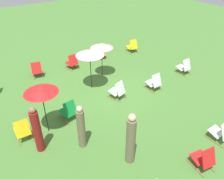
{
  "coord_description": "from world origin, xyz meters",
  "views": [
    {
      "loc": [
        4.58,
        8.21,
        5.84
      ],
      "look_at": [
        0.0,
        1.2,
        0.5
      ],
      "focal_mm": 36.66,
      "sensor_mm": 36.0,
      "label": 1
    }
  ],
  "objects": [
    {
      "name": "person_1",
      "position": [
        3.61,
        2.37,
        0.84
      ],
      "size": [
        0.39,
        0.39,
        1.76
      ],
      "rotation": [
        0.0,
        0.0,
        0.83
      ],
      "color": "maroon",
      "rests_on": "ground"
    },
    {
      "name": "umbrella_2",
      "position": [
        -0.75,
        -0.88,
        1.66
      ],
      "size": [
        1.12,
        1.12,
        1.77
      ],
      "color": "black",
      "rests_on": "ground"
    },
    {
      "name": "deckchair_8",
      "position": [
        -0.26,
        1.26,
        0.37
      ],
      "size": [
        0.68,
        0.87,
        0.83
      ],
      "rotation": [
        0.0,
        0.0,
        0.31
      ],
      "color": "olive",
      "rests_on": "ground"
    },
    {
      "name": "deckchair_6",
      "position": [
        3.94,
        1.53,
        0.37
      ],
      "size": [
        0.49,
        0.77,
        0.83
      ],
      "rotation": [
        0.0,
        0.0,
        -0.02
      ],
      "color": "olive",
      "rests_on": "ground"
    },
    {
      "name": "deckchair_4",
      "position": [
        -1.77,
        5.37,
        0.37
      ],
      "size": [
        0.51,
        0.78,
        0.83
      ],
      "rotation": [
        0.0,
        0.0,
        0.04
      ],
      "color": "olive",
      "rests_on": "ground"
    },
    {
      "name": "deckchair_2",
      "position": [
        2.15,
        1.4,
        0.37
      ],
      "size": [
        0.61,
        0.84,
        0.83
      ],
      "rotation": [
        0.0,
        0.0,
        0.19
      ],
      "color": "olive",
      "rests_on": "ground"
    },
    {
      "name": "person_2",
      "position": [
        2.35,
        2.97,
        0.79
      ],
      "size": [
        0.37,
        0.37,
        1.65
      ],
      "rotation": [
        0.0,
        0.0,
        3.75
      ],
      "color": "#72664C",
      "rests_on": "ground"
    },
    {
      "name": "deckchair_13",
      "position": [
        -2.1,
        1.6,
        0.37
      ],
      "size": [
        0.51,
        0.78,
        0.83
      ],
      "rotation": [
        0.0,
        0.0,
        0.05
      ],
      "color": "olive",
      "rests_on": "ground"
    },
    {
      "name": "deckchair_10",
      "position": [
        -3.97,
        -2.53,
        0.37
      ],
      "size": [
        0.51,
        0.78,
        0.83
      ],
      "rotation": [
        0.0,
        0.0,
        -0.05
      ],
      "color": "olive",
      "rests_on": "ground"
    },
    {
      "name": "ground_plane",
      "position": [
        0.0,
        0.0,
        0.0
      ],
      "size": [
        40.0,
        40.0,
        0.0
      ],
      "primitive_type": "plane",
      "color": "#477A33"
    },
    {
      "name": "umbrella_1",
      "position": [
        0.29,
        -0.15,
        1.8
      ],
      "size": [
        1.28,
        1.28,
        1.93
      ],
      "color": "black",
      "rests_on": "ground"
    },
    {
      "name": "deckchair_0",
      "position": [
        -1.79,
        -2.76,
        0.37
      ],
      "size": [
        0.68,
        0.87,
        0.83
      ],
      "rotation": [
        0.0,
        0.0,
        -0.29
      ],
      "color": "olive",
      "rests_on": "ground"
    },
    {
      "name": "deckchair_3",
      "position": [
        0.2,
        -2.5,
        0.37
      ],
      "size": [
        0.57,
        0.81,
        0.83
      ],
      "rotation": [
        0.0,
        0.0,
        0.12
      ],
      "color": "olive",
      "rests_on": "ground"
    },
    {
      "name": "deckchair_9",
      "position": [
        -0.3,
        5.8,
        0.37
      ],
      "size": [
        0.57,
        0.82,
        0.83
      ],
      "rotation": [
        0.0,
        0.0,
        -0.13
      ],
      "color": "olive",
      "rests_on": "ground"
    },
    {
      "name": "deckchair_11",
      "position": [
        2.11,
        -2.66,
        0.37
      ],
      "size": [
        0.6,
        0.83,
        0.83
      ],
      "rotation": [
        0.0,
        0.0,
        -0.18
      ],
      "color": "olive",
      "rests_on": "ground"
    },
    {
      "name": "deckchair_1",
      "position": [
        -4.51,
        1.25,
        0.37
      ],
      "size": [
        0.51,
        0.78,
        0.83
      ],
      "rotation": [
        0.0,
        0.0,
        0.05
      ],
      "color": "olive",
      "rests_on": "ground"
    },
    {
      "name": "umbrella_0",
      "position": [
        3.08,
        1.63,
        1.81
      ],
      "size": [
        1.17,
        1.17,
        1.94
      ],
      "color": "black",
      "rests_on": "ground"
    },
    {
      "name": "person_0",
      "position": [
        1.4,
        4.37,
        0.9
      ],
      "size": [
        0.29,
        0.29,
        1.87
      ],
      "rotation": [
        0.0,
        0.0,
        4.72
      ],
      "color": "#72664C",
      "rests_on": "ground"
    }
  ]
}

